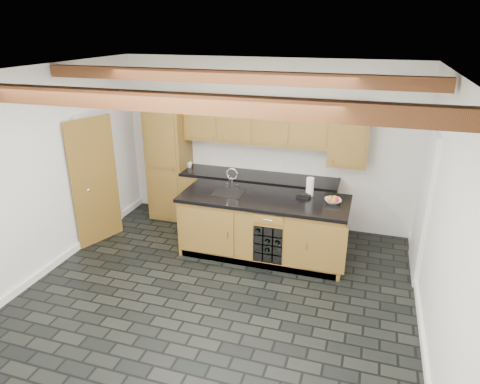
% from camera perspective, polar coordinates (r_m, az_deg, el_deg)
% --- Properties ---
extents(ground, '(5.00, 5.00, 0.00)m').
position_cam_1_polar(ground, '(5.68, -3.37, -13.87)').
color(ground, black).
rests_on(ground, ground).
extents(room_shell, '(5.01, 5.00, 5.00)m').
position_cam_1_polar(room_shell, '(5.45, -2.60, 2.67)').
color(room_shell, white).
rests_on(room_shell, ground).
extents(back_cabinetry, '(3.65, 0.62, 2.20)m').
position_cam_1_polar(back_cabinetry, '(7.24, -0.10, 2.96)').
color(back_cabinetry, olive).
rests_on(back_cabinetry, ground).
extents(island, '(2.48, 0.96, 0.93)m').
position_cam_1_polar(island, '(6.42, 3.16, -4.58)').
color(island, olive).
rests_on(island, ground).
extents(faucet, '(0.45, 0.40, 0.34)m').
position_cam_1_polar(faucet, '(6.40, -1.46, 0.27)').
color(faucet, black).
rests_on(faucet, island).
extents(kitchen_scale, '(0.21, 0.15, 0.06)m').
position_cam_1_polar(kitchen_scale, '(6.27, 8.46, -0.49)').
color(kitchen_scale, black).
rests_on(kitchen_scale, island).
extents(fruit_bowl, '(0.27, 0.27, 0.06)m').
position_cam_1_polar(fruit_bowl, '(6.17, 12.29, -1.17)').
color(fruit_bowl, silver).
rests_on(fruit_bowl, island).
extents(fruit_cluster, '(0.16, 0.17, 0.07)m').
position_cam_1_polar(fruit_cluster, '(6.15, 12.31, -0.91)').
color(fruit_cluster, red).
rests_on(fruit_cluster, fruit_bowl).
extents(paper_towel, '(0.11, 0.11, 0.27)m').
position_cam_1_polar(paper_towel, '(6.33, 9.31, 0.70)').
color(paper_towel, white).
rests_on(paper_towel, island).
extents(mug, '(0.11, 0.11, 0.09)m').
position_cam_1_polar(mug, '(7.58, -6.75, 3.62)').
color(mug, white).
rests_on(mug, back_cabinetry).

